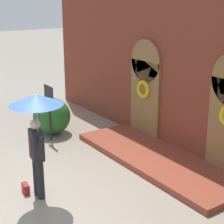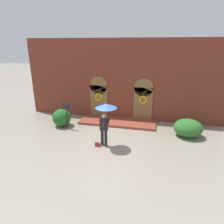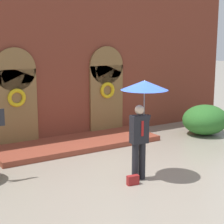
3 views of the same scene
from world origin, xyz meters
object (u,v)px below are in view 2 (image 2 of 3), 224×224
at_px(person_with_umbrella, 106,112).
at_px(shrub_right, 188,128).
at_px(shrub_left, 62,118).
at_px(handbag, 98,145).
at_px(sign_post, 66,111).

bearing_deg(person_with_umbrella, shrub_right, 27.06).
height_order(person_with_umbrella, shrub_right, person_with_umbrella).
bearing_deg(shrub_left, handbag, -34.49).
bearing_deg(shrub_right, sign_post, -175.38).
relative_size(shrub_left, shrub_right, 0.73).
relative_size(handbag, shrub_left, 0.23).
xyz_separation_m(sign_post, shrub_left, (-0.54, 0.31, -0.58)).
distance_m(person_with_umbrella, sign_post, 3.52).
distance_m(sign_post, shrub_right, 7.49).
bearing_deg(shrub_right, shrub_left, -177.92).
bearing_deg(shrub_left, shrub_right, 2.08).
bearing_deg(handbag, shrub_left, 152.06).
xyz_separation_m(handbag, shrub_left, (-3.15, 2.17, 0.47)).
xyz_separation_m(person_with_umbrella, sign_post, (-3.02, 1.66, -0.75)).
xyz_separation_m(person_with_umbrella, shrub_right, (4.42, 2.26, -1.39)).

